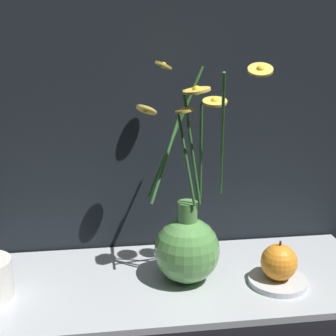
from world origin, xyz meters
name	(u,v)px	position (x,y,z in m)	size (l,w,h in m)	color
ground_plane	(160,285)	(0.00, 0.00, 0.00)	(6.00, 6.00, 0.00)	black
shelf	(160,282)	(0.00, 0.00, 0.01)	(0.80, 0.29, 0.01)	#B2B7BC
vase_with_flowers	(187,243)	(0.05, -0.01, 0.08)	(0.22, 0.19, 0.39)	#59994C
saucer_plate	(278,281)	(0.21, -0.04, 0.02)	(0.10, 0.10, 0.01)	silver
orange_fruit	(279,262)	(0.21, -0.04, 0.05)	(0.06, 0.06, 0.07)	orange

